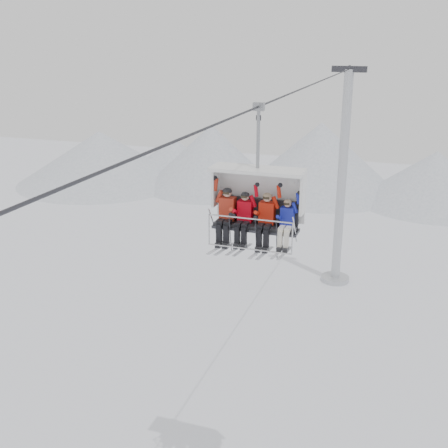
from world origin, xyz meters
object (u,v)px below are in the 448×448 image
(skier_center_left, at_px, (244,216))
(skier_center_right, at_px, (266,218))
(skier_far_left, at_px, (226,213))
(lift_tower_right, at_px, (341,195))
(chairlift_carrier, at_px, (258,197))
(skier_far_right, at_px, (286,222))

(skier_center_left, xyz_separation_m, skier_center_right, (0.65, 0.00, 0.01))
(skier_far_left, distance_m, skier_center_right, 1.18)
(lift_tower_right, distance_m, skier_center_left, 19.83)
(skier_center_left, bearing_deg, chairlift_carrier, 44.03)
(skier_center_right, bearing_deg, chairlift_carrier, 136.51)
(lift_tower_right, bearing_deg, chairlift_carrier, -90.00)
(lift_tower_right, relative_size, skier_far_right, 7.99)
(skier_far_left, height_order, skier_far_right, skier_far_left)
(skier_center_left, bearing_deg, skier_far_left, 179.16)
(lift_tower_right, height_order, skier_far_right, lift_tower_right)
(chairlift_carrier, height_order, skier_center_right, chairlift_carrier)
(chairlift_carrier, distance_m, skier_center_right, 0.67)
(skier_far_left, distance_m, skier_center_left, 0.54)
(skier_center_left, xyz_separation_m, skier_far_right, (1.23, -0.01, -0.05))
(skier_center_left, bearing_deg, skier_center_right, 0.32)
(lift_tower_right, relative_size, skier_far_left, 7.61)
(skier_far_right, bearing_deg, skier_center_left, 179.36)
(skier_far_left, relative_size, skier_center_right, 1.04)
(chairlift_carrier, relative_size, skier_center_left, 2.36)
(skier_far_right, bearing_deg, lift_tower_right, 92.70)
(chairlift_carrier, bearing_deg, skier_far_right, -19.61)
(chairlift_carrier, relative_size, skier_far_left, 2.25)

